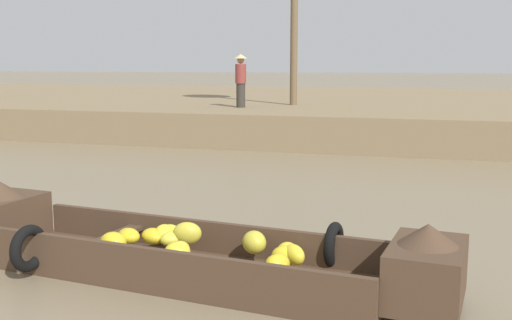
{
  "coord_description": "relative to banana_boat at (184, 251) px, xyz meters",
  "views": [
    {
      "loc": [
        3.83,
        -0.95,
        2.32
      ],
      "look_at": [
        1.45,
        7.06,
        0.99
      ],
      "focal_mm": 42.24,
      "sensor_mm": 36.0,
      "label": 1
    }
  ],
  "objects": [
    {
      "name": "riverbank_strip",
      "position": [
        -1.26,
        19.45,
        0.19
      ],
      "size": [
        160.0,
        20.0,
        0.97
      ],
      "primitive_type": "cube",
      "color": "#7F6B4C",
      "rests_on": "ground"
    },
    {
      "name": "banana_boat",
      "position": [
        0.0,
        0.0,
        0.0
      ],
      "size": [
        5.94,
        1.72,
        0.87
      ],
      "color": "#473323",
      "rests_on": "ground"
    },
    {
      "name": "vendor_person",
      "position": [
        -3.3,
        12.17,
        1.6
      ],
      "size": [
        0.44,
        0.44,
        1.66
      ],
      "color": "#332D28",
      "rests_on": "riverbank_strip"
    },
    {
      "name": "ground_plane",
      "position": [
        -1.26,
        5.07,
        -0.29
      ],
      "size": [
        300.0,
        300.0,
        0.0
      ],
      "primitive_type": "plane",
      "color": "#7A6B51"
    }
  ]
}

